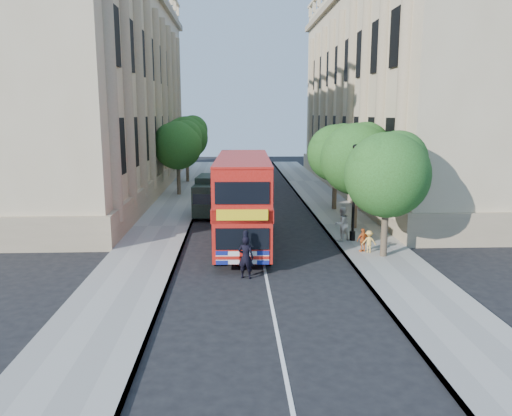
{
  "coord_description": "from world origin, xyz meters",
  "views": [
    {
      "loc": [
        -1.32,
        -19.79,
        6.87
      ],
      "look_at": [
        -0.28,
        4.1,
        2.3
      ],
      "focal_mm": 35.0,
      "sensor_mm": 36.0,
      "label": 1
    }
  ],
  "objects": [
    {
      "name": "tree_right_near",
      "position": [
        5.84,
        3.03,
        4.25
      ],
      "size": [
        4.0,
        4.0,
        6.08
      ],
      "color": "#473828",
      "rests_on": "ground"
    },
    {
      "name": "tree_right_mid",
      "position": [
        5.84,
        9.03,
        4.45
      ],
      "size": [
        4.2,
        4.2,
        6.37
      ],
      "color": "#473828",
      "rests_on": "ground"
    },
    {
      "name": "ground",
      "position": [
        0.0,
        0.0,
        0.0
      ],
      "size": [
        120.0,
        120.0,
        0.0
      ],
      "primitive_type": "plane",
      "color": "black",
      "rests_on": "ground"
    },
    {
      "name": "police_constable",
      "position": [
        -0.87,
        0.35,
        0.91
      ],
      "size": [
        0.76,
        0.6,
        1.82
      ],
      "primitive_type": "imported",
      "rotation": [
        0.0,
        0.0,
        2.86
      ],
      "color": "black",
      "rests_on": "ground"
    },
    {
      "name": "child_b",
      "position": [
        5.26,
        3.64,
        0.67
      ],
      "size": [
        0.75,
        0.48,
        1.1
      ],
      "primitive_type": "imported",
      "rotation": [
        0.0,
        0.0,
        3.03
      ],
      "color": "#FAC155",
      "rests_on": "pavement_right"
    },
    {
      "name": "woman_pedestrian",
      "position": [
        4.4,
        5.97,
        1.04
      ],
      "size": [
        1.11,
        1.03,
        1.84
      ],
      "primitive_type": "imported",
      "rotation": [
        0.0,
        0.0,
        3.63
      ],
      "color": "beige",
      "rests_on": "pavement_right"
    },
    {
      "name": "box_van",
      "position": [
        -2.91,
        13.48,
        1.3
      ],
      "size": [
        2.28,
        4.79,
        2.66
      ],
      "rotation": [
        0.0,
        0.0,
        -0.09
      ],
      "color": "black",
      "rests_on": "ground"
    },
    {
      "name": "tree_left_back",
      "position": [
        -5.96,
        30.03,
        4.71
      ],
      "size": [
        4.2,
        4.2,
        6.65
      ],
      "color": "#473828",
      "rests_on": "ground"
    },
    {
      "name": "pavement_right",
      "position": [
        5.75,
        10.0,
        0.06
      ],
      "size": [
        3.5,
        80.0,
        0.12
      ],
      "primitive_type": "cube",
      "color": "gray",
      "rests_on": "ground"
    },
    {
      "name": "pavement_left",
      "position": [
        -5.75,
        10.0,
        0.06
      ],
      "size": [
        3.5,
        80.0,
        0.12
      ],
      "primitive_type": "cube",
      "color": "gray",
      "rests_on": "ground"
    },
    {
      "name": "tree_right_far",
      "position": [
        5.84,
        15.03,
        4.31
      ],
      "size": [
        4.0,
        4.0,
        6.15
      ],
      "color": "#473828",
      "rests_on": "ground"
    },
    {
      "name": "tree_left_far",
      "position": [
        -5.96,
        22.03,
        4.44
      ],
      "size": [
        4.0,
        4.0,
        6.3
      ],
      "color": "#473828",
      "rests_on": "ground"
    },
    {
      "name": "lamp_post",
      "position": [
        5.0,
        6.0,
        2.51
      ],
      "size": [
        0.32,
        0.32,
        5.16
      ],
      "color": "black",
      "rests_on": "pavement_right"
    },
    {
      "name": "child_a",
      "position": [
        5.0,
        3.79,
        0.71
      ],
      "size": [
        0.74,
        0.48,
        1.17
      ],
      "primitive_type": "imported",
      "rotation": [
        0.0,
        0.0,
        3.46
      ],
      "color": "orange",
      "rests_on": "pavement_right"
    },
    {
      "name": "building_left",
      "position": [
        -13.8,
        24.0,
        9.0
      ],
      "size": [
        12.0,
        38.0,
        18.0
      ],
      "primitive_type": "cube",
      "color": "tan",
      "rests_on": "ground"
    },
    {
      "name": "double_decker_bus",
      "position": [
        -0.88,
        5.69,
        2.53
      ],
      "size": [
        2.89,
        9.97,
        4.57
      ],
      "rotation": [
        0.0,
        0.0,
        -0.03
      ],
      "color": "#AE130C",
      "rests_on": "ground"
    },
    {
      "name": "building_right",
      "position": [
        13.8,
        24.0,
        9.0
      ],
      "size": [
        12.0,
        38.0,
        18.0
      ],
      "primitive_type": "cube",
      "color": "tan",
      "rests_on": "ground"
    }
  ]
}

